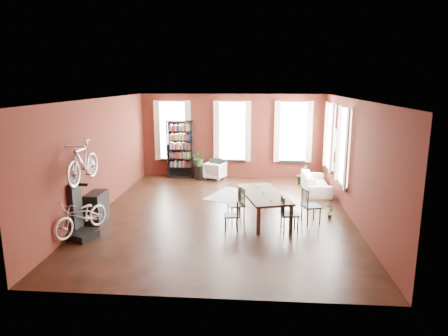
# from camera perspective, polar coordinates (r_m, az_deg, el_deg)

# --- Properties ---
(room) EXTENTS (9.00, 9.04, 3.22)m
(room) POSITION_cam_1_polar(r_m,az_deg,el_deg) (11.43, 1.33, 4.63)
(room) COLOR black
(room) RESTS_ON ground
(dining_table) EXTENTS (1.54, 2.36, 0.74)m
(dining_table) POSITION_cam_1_polar(r_m,az_deg,el_deg) (10.79, 5.59, -5.52)
(dining_table) COLOR #48382B
(dining_table) RESTS_ON ground
(dining_chair_a) EXTENTS (0.40, 0.40, 0.78)m
(dining_chair_a) POSITION_cam_1_polar(r_m,az_deg,el_deg) (10.01, 1.04, -6.78)
(dining_chair_a) COLOR #1C393D
(dining_chair_a) RESTS_ON ground
(dining_chair_b) EXTENTS (0.54, 0.54, 0.90)m
(dining_chair_b) POSITION_cam_1_polar(r_m,az_deg,el_deg) (10.64, 1.74, -5.27)
(dining_chair_b) COLOR black
(dining_chair_b) RESTS_ON ground
(dining_chair_c) EXTENTS (0.47, 0.47, 0.91)m
(dining_chair_c) POSITION_cam_1_polar(r_m,az_deg,el_deg) (10.03, 9.37, -6.51)
(dining_chair_c) COLOR black
(dining_chair_c) RESTS_ON ground
(dining_chair_d) EXTENTS (0.55, 0.55, 0.93)m
(dining_chair_d) POSITION_cam_1_polar(r_m,az_deg,el_deg) (10.72, 12.34, -5.32)
(dining_chair_d) COLOR #1B3D3C
(dining_chair_d) RESTS_ON ground
(bookshelf) EXTENTS (1.00, 0.32, 2.20)m
(bookshelf) POSITION_cam_1_polar(r_m,az_deg,el_deg) (15.48, -6.28, 2.69)
(bookshelf) COLOR black
(bookshelf) RESTS_ON ground
(white_armchair) EXTENTS (0.88, 0.86, 0.71)m
(white_armchair) POSITION_cam_1_polar(r_m,az_deg,el_deg) (15.23, -1.29, -0.25)
(white_armchair) COLOR white
(white_armchair) RESTS_ON ground
(cream_sofa) EXTENTS (0.61, 2.08, 0.81)m
(cream_sofa) POSITION_cam_1_polar(r_m,az_deg,el_deg) (13.84, 13.00, -1.63)
(cream_sofa) COLOR beige
(cream_sofa) RESTS_ON ground
(striped_rug) EXTENTS (1.67, 2.02, 0.01)m
(striped_rug) POSITION_cam_1_polar(r_m,az_deg,el_deg) (13.13, 0.78, -3.87)
(striped_rug) COLOR black
(striped_rug) RESTS_ON ground
(bike_trainer) EXTENTS (0.74, 0.74, 0.17)m
(bike_trainer) POSITION_cam_1_polar(r_m,az_deg,el_deg) (10.17, -19.53, -9.04)
(bike_trainer) COLOR black
(bike_trainer) RESTS_ON ground
(bike_wall_rack) EXTENTS (0.16, 0.60, 1.30)m
(bike_wall_rack) POSITION_cam_1_polar(r_m,az_deg,el_deg) (10.31, -20.30, -5.46)
(bike_wall_rack) COLOR black
(bike_wall_rack) RESTS_ON ground
(console_table) EXTENTS (0.40, 0.80, 0.80)m
(console_table) POSITION_cam_1_polar(r_m,az_deg,el_deg) (11.12, -17.73, -5.35)
(console_table) COLOR black
(console_table) RESTS_ON ground
(plant_stand) EXTENTS (0.34, 0.34, 0.52)m
(plant_stand) POSITION_cam_1_polar(r_m,az_deg,el_deg) (15.20, -3.56, -0.67)
(plant_stand) COLOR black
(plant_stand) RESTS_ON ground
(plant_by_sofa) EXTENTS (0.65, 0.81, 0.32)m
(plant_by_sofa) POSITION_cam_1_polar(r_m,az_deg,el_deg) (14.82, 11.06, -1.61)
(plant_by_sofa) COLOR #235020
(plant_by_sofa) RESTS_ON ground
(plant_small) EXTENTS (0.44, 0.46, 0.15)m
(plant_small) POSITION_cam_1_polar(r_m,az_deg,el_deg) (11.32, 14.85, -6.60)
(plant_small) COLOR #2E5522
(plant_small) RESTS_ON ground
(bicycle_floor) EXTENTS (0.82, 0.97, 1.58)m
(bicycle_floor) POSITION_cam_1_polar(r_m,az_deg,el_deg) (9.86, -19.83, -4.38)
(bicycle_floor) COLOR beige
(bicycle_floor) RESTS_ON bike_trainer
(bicycle_hung) EXTENTS (0.47, 1.00, 1.66)m
(bicycle_hung) POSITION_cam_1_polar(r_m,az_deg,el_deg) (9.88, -19.62, 2.68)
(bicycle_hung) COLOR #A5A8AD
(bicycle_hung) RESTS_ON bike_wall_rack
(plant_on_stand) EXTENTS (0.76, 0.80, 0.49)m
(plant_on_stand) POSITION_cam_1_polar(r_m,az_deg,el_deg) (15.11, -3.57, 1.21)
(plant_on_stand) COLOR #285522
(plant_on_stand) RESTS_ON plant_stand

